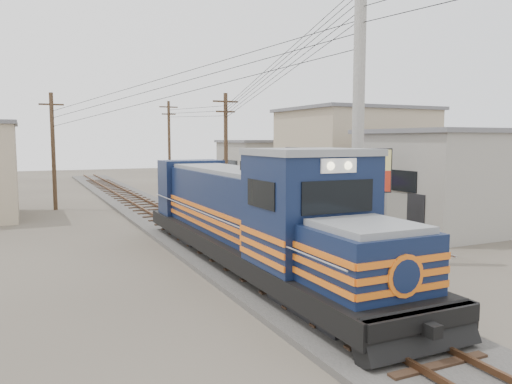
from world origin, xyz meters
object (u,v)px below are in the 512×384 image
locomotive (252,218)px  billboard (361,173)px  market_umbrella (303,182)px  vendor (302,210)px

locomotive → billboard: size_ratio=4.01×
locomotive → market_umbrella: (5.38, 5.97, 0.54)m
market_umbrella → billboard: bearing=-83.3°
billboard → market_umbrella: bearing=121.5°
billboard → vendor: bearing=120.6°
vendor → market_umbrella: bearing=69.4°
locomotive → billboard: (5.83, 2.09, 1.18)m
locomotive → vendor: size_ratio=9.28×
market_umbrella → vendor: market_umbrella is taller
billboard → vendor: size_ratio=2.32×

